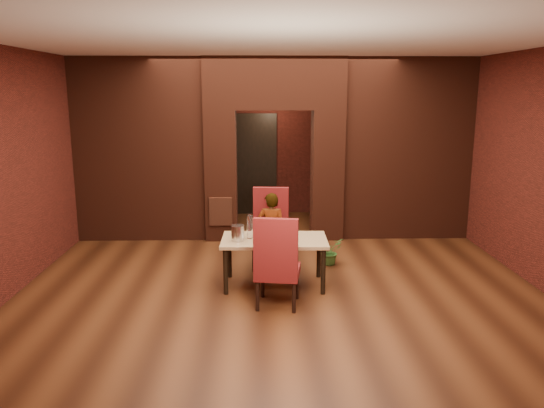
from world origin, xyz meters
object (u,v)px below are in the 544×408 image
at_px(wine_glass_c, 283,231).
at_px(chair_near, 278,260).
at_px(dining_table, 274,262).
at_px(chair_far, 270,229).
at_px(wine_bucket, 238,233).
at_px(wine_glass_b, 272,233).
at_px(water_bottle, 250,226).
at_px(person_seated, 271,231).
at_px(wine_glass_a, 260,228).
at_px(potted_plant, 330,251).

bearing_deg(wine_glass_c, chair_near, -98.24).
distance_m(dining_table, chair_far, 0.82).
height_order(dining_table, wine_bucket, wine_bucket).
relative_size(dining_table, wine_glass_b, 7.42).
bearing_deg(wine_glass_b, water_bottle, 166.78).
xyz_separation_m(person_seated, water_bottle, (-0.31, -0.69, 0.25)).
bearing_deg(chair_far, wine_glass_a, -98.98).
distance_m(wine_glass_b, wine_bucket, 0.47).
bearing_deg(chair_near, person_seated, -79.43).
xyz_separation_m(chair_far, chair_near, (0.06, -1.46, -0.01)).
xyz_separation_m(dining_table, potted_plant, (0.88, 0.88, -0.12)).
bearing_deg(wine_glass_a, wine_glass_c, -26.64).
xyz_separation_m(wine_glass_b, wine_bucket, (-0.46, -0.05, 0.01)).
bearing_deg(chair_far, dining_table, -82.30).
distance_m(chair_far, wine_glass_a, 0.66).
height_order(chair_near, wine_bucket, chair_near).
relative_size(chair_near, wine_bucket, 5.50).
bearing_deg(wine_glass_a, chair_near, -75.96).
distance_m(wine_glass_a, wine_glass_b, 0.26).
height_order(dining_table, wine_glass_a, wine_glass_a).
height_order(wine_glass_a, wine_bucket, wine_glass_a).
bearing_deg(dining_table, person_seated, 93.27).
relative_size(chair_far, chair_near, 1.02).
height_order(chair_far, water_bottle, chair_far).
relative_size(person_seated, wine_bucket, 5.48).
height_order(wine_glass_a, wine_glass_b, wine_glass_a).
height_order(wine_glass_c, potted_plant, wine_glass_c).
distance_m(wine_glass_b, potted_plant, 1.41).
bearing_deg(wine_bucket, wine_glass_c, 9.49).
height_order(chair_near, wine_glass_a, chair_near).
relative_size(wine_glass_c, wine_bucket, 0.94).
bearing_deg(chair_near, wine_glass_c, -89.51).
bearing_deg(potted_plant, wine_glass_c, -131.15).
bearing_deg(wine_glass_c, potted_plant, 48.85).
xyz_separation_m(dining_table, chair_far, (-0.04, 0.78, 0.26)).
distance_m(dining_table, wine_glass_a, 0.51).
xyz_separation_m(wine_bucket, water_bottle, (0.16, 0.12, 0.06)).
bearing_deg(potted_plant, wine_glass_a, -146.38).
relative_size(chair_far, person_seated, 1.02).
relative_size(dining_table, wine_glass_a, 6.65).
xyz_separation_m(wine_glass_c, water_bottle, (-0.45, 0.02, 0.07)).
relative_size(chair_near, wine_glass_a, 5.46).
xyz_separation_m(chair_far, wine_bucket, (-0.45, -0.87, 0.18)).
bearing_deg(potted_plant, person_seated, -169.97).
distance_m(chair_near, wine_glass_a, 0.89).
bearing_deg(water_bottle, wine_glass_a, 43.83).
bearing_deg(chair_near, chair_far, -78.80).
bearing_deg(wine_glass_b, chair_far, 91.01).
xyz_separation_m(person_seated, potted_plant, (0.90, 0.16, -0.37)).
height_order(wine_glass_b, wine_glass_c, wine_glass_c).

